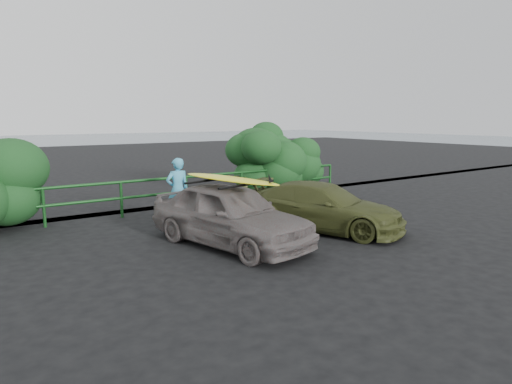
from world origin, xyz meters
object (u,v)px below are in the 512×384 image
(olive_vehicle, at_px, (322,207))
(man, at_px, (178,190))
(surfboard, at_px, (230,179))
(guardrail, at_px, (155,196))
(sedan, at_px, (230,215))

(olive_vehicle, height_order, man, man)
(man, relative_size, surfboard, 0.61)
(olive_vehicle, relative_size, man, 2.35)
(man, distance_m, surfboard, 2.89)
(olive_vehicle, relative_size, surfboard, 1.44)
(surfboard, bearing_deg, man, 76.45)
(guardrail, distance_m, surfboard, 4.23)
(olive_vehicle, bearing_deg, sedan, 152.17)
(man, bearing_deg, olive_vehicle, 134.92)
(guardrail, bearing_deg, sedan, -89.86)
(olive_vehicle, distance_m, man, 3.88)
(olive_vehicle, height_order, surfboard, surfboard)
(olive_vehicle, bearing_deg, man, 105.37)
(sedan, bearing_deg, surfboard, -101.56)
(sedan, height_order, olive_vehicle, sedan)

